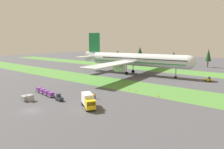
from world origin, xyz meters
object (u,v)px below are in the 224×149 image
object	(u,v)px
cargo_dolly_fourth	(39,89)
catering_truck	(88,100)
baggage_tug	(59,98)
cargo_dolly_lead	(51,94)
cargo_dolly_third	(43,91)
uld_container_1	(25,98)
taxiway_marker_0	(129,89)
cargo_dolly_second	(47,92)
uld_container_0	(30,98)
pushback_tractor	(209,79)
taxiway_marker_1	(158,96)
taxiway_marker_2	(136,91)
airliner	(134,59)
ground_crew_marshaller	(95,95)

from	to	relation	value
cargo_dolly_fourth	catering_truck	distance (m)	24.65
baggage_tug	cargo_dolly_lead	distance (m)	5.03
cargo_dolly_third	cargo_dolly_fourth	size ratio (longest dim) A/B	1.00
baggage_tug	uld_container_1	xyz separation A→B (m)	(-7.39, -6.35, -0.06)
catering_truck	taxiway_marker_0	xyz separation A→B (m)	(-2.70, 22.80, -1.65)
cargo_dolly_second	catering_truck	world-z (taller)	catering_truck
taxiway_marker_0	uld_container_0	bearing A→B (deg)	-116.88
baggage_tug	pushback_tractor	size ratio (longest dim) A/B	1.01
cargo_dolly_lead	cargo_dolly_second	world-z (taller)	same
taxiway_marker_1	taxiway_marker_2	distance (m)	8.92
baggage_tug	pushback_tractor	xyz separation A→B (m)	(26.21, 57.03, 0.00)
airliner	cargo_dolly_lead	size ratio (longest dim) A/B	30.63
cargo_dolly_lead	cargo_dolly_third	distance (m)	5.80
baggage_tug	ground_crew_marshaller	world-z (taller)	baggage_tug
baggage_tug	ground_crew_marshaller	distance (m)	10.37
cargo_dolly_lead	ground_crew_marshaller	world-z (taller)	ground_crew_marshaller
cargo_dolly_lead	uld_container_0	bearing A→B (deg)	-4.58
airliner	baggage_tug	bearing A→B (deg)	2.21
ground_crew_marshaller	uld_container_1	world-z (taller)	ground_crew_marshaller
cargo_dolly_fourth	pushback_tractor	size ratio (longest dim) A/B	0.87
cargo_dolly_second	cargo_dolly_fourth	xyz separation A→B (m)	(-5.74, 0.85, 0.00)
uld_container_0	uld_container_1	distance (m)	1.37
pushback_tractor	cargo_dolly_second	bearing A→B (deg)	141.70
uld_container_0	taxiway_marker_1	distance (m)	38.14
baggage_tug	cargo_dolly_third	bearing A→B (deg)	-90.00
cargo_dolly_third	taxiway_marker_0	size ratio (longest dim) A/B	3.95
cargo_dolly_third	taxiway_marker_0	bearing A→B (deg)	147.54
cargo_dolly_third	catering_truck	world-z (taller)	catering_truck
cargo_dolly_lead	taxiway_marker_2	xyz separation A→B (m)	(16.51, 22.11, -0.66)
cargo_dolly_second	catering_truck	distance (m)	18.89
baggage_tug	uld_container_0	distance (m)	8.38
uld_container_0	cargo_dolly_lead	bearing A→B (deg)	77.04
catering_truck	uld_container_1	xyz separation A→B (m)	(-18.41, -7.15, -1.20)
baggage_tug	taxiway_marker_0	size ratio (longest dim) A/B	4.55
airliner	cargo_dolly_fourth	world-z (taller)	airliner
pushback_tractor	cargo_dolly_fourth	bearing A→B (deg)	137.19
baggage_tug	taxiway_marker_1	distance (m)	29.81
uld_container_0	taxiway_marker_2	xyz separation A→B (m)	(17.92, 28.26, -0.62)
airliner	pushback_tractor	bearing A→B (deg)	90.00
catering_truck	uld_container_0	distance (m)	18.52
cargo_dolly_second	ground_crew_marshaller	world-z (taller)	ground_crew_marshaller
taxiway_marker_0	baggage_tug	bearing A→B (deg)	-109.43
airliner	uld_container_1	distance (m)	59.57
cargo_dolly_lead	pushback_tractor	size ratio (longest dim) A/B	0.87
catering_truck	taxiway_marker_0	distance (m)	23.02
taxiway_marker_2	taxiway_marker_1	bearing A→B (deg)	-7.07
airliner	pushback_tractor	world-z (taller)	airliner
catering_truck	taxiway_marker_2	xyz separation A→B (m)	(0.51, 22.04, -1.69)
cargo_dolly_fourth	uld_container_1	world-z (taller)	cargo_dolly_fourth
airliner	pushback_tractor	size ratio (longest dim) A/B	26.80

